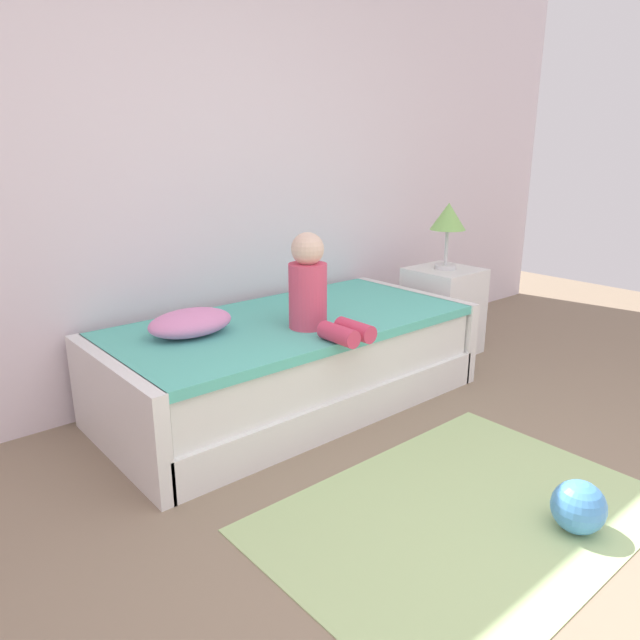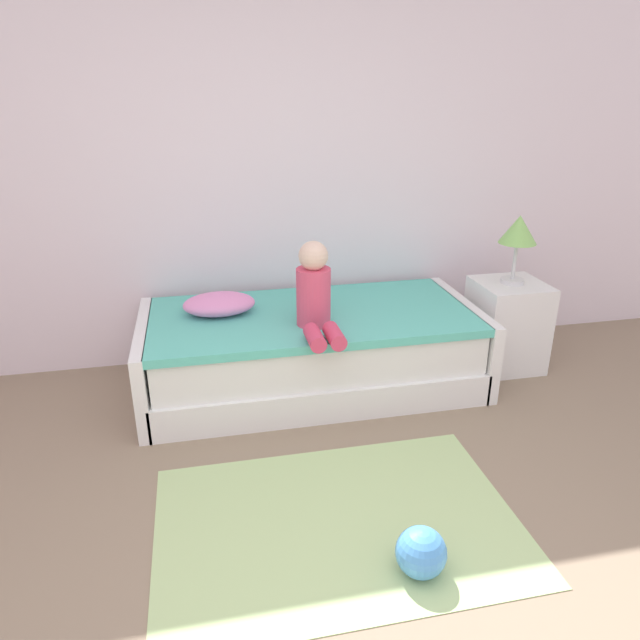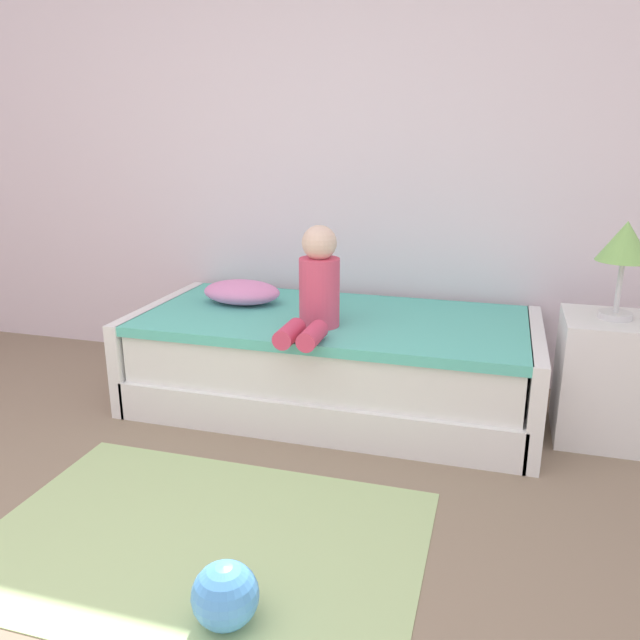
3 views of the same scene
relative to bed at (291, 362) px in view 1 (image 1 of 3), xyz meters
name	(u,v)px [view 1 (image 1 of 3)]	position (x,y,z in m)	size (l,w,h in m)	color
wall_rear	(175,140)	(-0.32, 0.60, 1.20)	(7.20, 0.10, 2.90)	white
bed	(291,362)	(0.00, 0.00, 0.00)	(2.11, 1.00, 0.50)	white
nightstand	(442,310)	(1.35, 0.00, 0.05)	(0.44, 0.44, 0.60)	white
table_lamp	(448,220)	(1.35, 0.00, 0.69)	(0.24, 0.24, 0.45)	silver
child_figure	(314,291)	(-0.02, -0.23, 0.46)	(0.20, 0.51, 0.50)	#E04C6B
pillow	(191,323)	(-0.56, 0.10, 0.32)	(0.44, 0.30, 0.13)	#EA8CC6
toy_ball	(579,507)	(0.11, -1.64, -0.14)	(0.21, 0.21, 0.21)	#4C99E5
area_rug	(462,514)	(-0.14, -1.30, -0.24)	(1.60, 1.10, 0.01)	#B2D189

